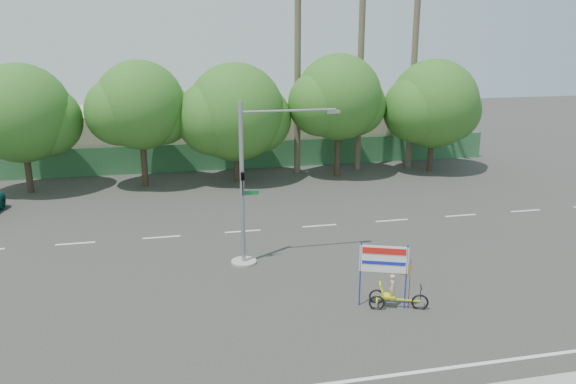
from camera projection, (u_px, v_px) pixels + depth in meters
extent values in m
plane|color=#33302D|center=(324.00, 298.00, 21.11)|extent=(120.00, 120.00, 0.00)
cube|color=#336B3D|center=(244.00, 155.00, 41.05)|extent=(38.00, 0.08, 2.00)
cube|color=#B6AC90|center=(107.00, 136.00, 42.96)|extent=(12.00, 8.00, 4.00)
cube|color=#B6AC90|center=(332.00, 131.00, 46.69)|extent=(14.00, 8.00, 3.60)
cylinder|color=#473828|center=(28.00, 165.00, 34.69)|extent=(0.40, 0.40, 3.52)
sphere|color=#2B5C1B|center=(21.00, 113.00, 33.82)|extent=(6.00, 6.00, 6.00)
sphere|color=#2B5C1B|center=(47.00, 121.00, 34.53)|extent=(4.32, 4.32, 4.32)
cylinder|color=#473828|center=(144.00, 158.00, 36.09)|extent=(0.40, 0.40, 3.74)
sphere|color=#2B5C1B|center=(140.00, 105.00, 35.16)|extent=(5.60, 5.60, 5.60)
sphere|color=#2B5C1B|center=(161.00, 113.00, 35.86)|extent=(4.03, 4.03, 4.03)
sphere|color=#2B5C1B|center=(119.00, 112.00, 34.76)|extent=(4.26, 4.26, 4.26)
cylinder|color=#473828|center=(237.00, 157.00, 37.37)|extent=(0.40, 0.40, 3.30)
sphere|color=#2B5C1B|center=(236.00, 112.00, 36.55)|extent=(6.40, 6.40, 6.40)
sphere|color=#2B5C1B|center=(257.00, 119.00, 37.27)|extent=(4.61, 4.61, 4.61)
sphere|color=#2B5C1B|center=(214.00, 118.00, 36.11)|extent=(4.86, 4.86, 4.86)
cylinder|color=#473828|center=(337.00, 148.00, 38.72)|extent=(0.40, 0.40, 3.87)
sphere|color=#2B5C1B|center=(339.00, 97.00, 37.76)|extent=(5.80, 5.80, 5.80)
sphere|color=#2B5C1B|center=(355.00, 105.00, 38.48)|extent=(4.18, 4.18, 4.18)
sphere|color=#2B5C1B|center=(321.00, 103.00, 37.36)|extent=(4.41, 4.41, 4.41)
cylinder|color=#473828|center=(431.00, 147.00, 40.21)|extent=(0.40, 0.40, 3.43)
sphere|color=#2B5C1B|center=(434.00, 104.00, 39.36)|extent=(6.20, 6.20, 6.20)
sphere|color=#2B5C1B|center=(449.00, 110.00, 40.08)|extent=(4.46, 4.46, 4.46)
sphere|color=#2B5C1B|center=(417.00, 109.00, 38.93)|extent=(4.71, 4.71, 4.71)
cylinder|color=#70604C|center=(361.00, 50.00, 38.75)|extent=(0.44, 0.44, 17.00)
cylinder|color=#70604C|center=(414.00, 64.00, 39.84)|extent=(0.44, 0.44, 15.00)
cylinder|color=#70604C|center=(298.00, 73.00, 38.24)|extent=(0.44, 0.44, 14.00)
cylinder|color=gray|center=(244.00, 262.00, 24.34)|extent=(1.10, 1.10, 0.10)
cylinder|color=gray|center=(242.00, 185.00, 23.40)|extent=(0.18, 0.18, 7.00)
cylinder|color=gray|center=(289.00, 111.00, 22.98)|extent=(4.00, 0.10, 0.10)
cube|color=gray|center=(333.00, 112.00, 23.39)|extent=(0.55, 0.20, 0.12)
imported|color=black|center=(243.00, 184.00, 23.17)|extent=(0.16, 0.20, 1.00)
cube|color=#14662D|center=(251.00, 193.00, 23.57)|extent=(0.70, 0.04, 0.18)
torus|color=black|center=(420.00, 302.00, 20.20)|extent=(0.60, 0.29, 0.61)
torus|color=black|center=(377.00, 297.00, 20.67)|extent=(0.56, 0.27, 0.57)
torus|color=black|center=(377.00, 303.00, 20.19)|extent=(0.56, 0.27, 0.57)
cube|color=yellow|center=(398.00, 299.00, 20.30)|extent=(1.46, 0.60, 0.05)
cube|color=yellow|center=(377.00, 299.00, 20.42)|extent=(0.25, 0.53, 0.05)
cube|color=yellow|center=(388.00, 296.00, 20.31)|extent=(0.56, 0.52, 0.05)
cube|color=yellow|center=(382.00, 289.00, 20.28)|extent=(0.33, 0.43, 0.49)
cylinder|color=black|center=(421.00, 293.00, 20.10)|extent=(0.04, 0.04, 0.50)
cube|color=black|center=(421.00, 287.00, 20.03)|extent=(0.18, 0.39, 0.04)
imported|color=#CCB284|center=(393.00, 287.00, 20.20)|extent=(0.35, 0.42, 0.98)
cylinder|color=#192ABD|center=(360.00, 274.00, 20.26)|extent=(0.07, 0.07, 2.44)
cylinder|color=#192ABD|center=(406.00, 277.00, 20.02)|extent=(0.07, 0.07, 2.44)
cube|color=white|center=(384.00, 259.00, 19.96)|extent=(1.62, 0.66, 1.00)
cube|color=red|center=(384.00, 251.00, 19.85)|extent=(1.44, 0.57, 0.24)
cube|color=#192ABD|center=(384.00, 263.00, 19.97)|extent=(1.44, 0.57, 0.13)
cylinder|color=black|center=(410.00, 284.00, 20.07)|extent=(0.02, 0.02, 1.90)
cube|color=red|center=(401.00, 269.00, 19.96)|extent=(0.76, 0.31, 0.59)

